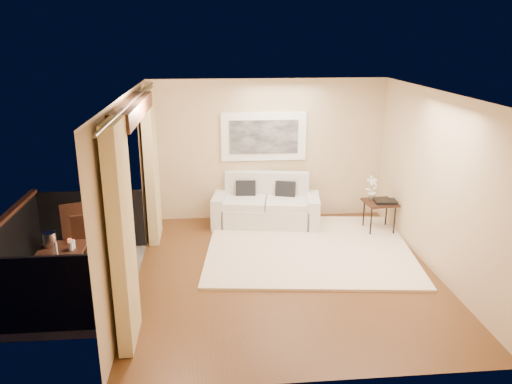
{
  "coord_description": "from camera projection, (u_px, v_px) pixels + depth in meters",
  "views": [
    {
      "loc": [
        -1.1,
        -6.81,
        3.49
      ],
      "look_at": [
        -0.39,
        0.81,
        1.05
      ],
      "focal_mm": 35.0,
      "sensor_mm": 36.0,
      "label": 1
    }
  ],
  "objects": [
    {
      "name": "balcony_chair_far",
      "position": [
        76.0,
        227.0,
        7.87
      ],
      "size": [
        0.54,
        0.55,
        0.99
      ],
      "rotation": [
        0.0,
        0.0,
        3.47
      ],
      "color": "#321910",
      "rests_on": "balcony"
    },
    {
      "name": "glass_a",
      "position": [
        71.0,
        246.0,
        6.68
      ],
      "size": [
        0.06,
        0.06,
        0.12
      ],
      "primitive_type": "cylinder",
      "color": "white",
      "rests_on": "bistro_table"
    },
    {
      "name": "orchid",
      "position": [
        372.0,
        188.0,
        9.08
      ],
      "size": [
        0.27,
        0.22,
        0.44
      ],
      "primitive_type": "imported",
      "rotation": [
        0.0,
        0.0,
        0.33
      ],
      "color": "white",
      "rests_on": "side_table"
    },
    {
      "name": "bistro_table",
      "position": [
        62.0,
        254.0,
        6.78
      ],
      "size": [
        0.62,
        0.62,
        0.71
      ],
      "rotation": [
        0.0,
        0.0,
        0.04
      ],
      "color": "#321910",
      "rests_on": "balcony"
    },
    {
      "name": "rug",
      "position": [
        308.0,
        248.0,
        8.45
      ],
      "size": [
        3.68,
        3.3,
        0.04
      ],
      "primitive_type": "cube",
      "rotation": [
        0.0,
        0.0,
        -0.11
      ],
      "color": "#F7E3C7",
      "rests_on": "floor"
    },
    {
      "name": "side_table",
      "position": [
        380.0,
        204.0,
        9.04
      ],
      "size": [
        0.59,
        0.59,
        0.59
      ],
      "rotation": [
        0.0,
        0.0,
        0.09
      ],
      "color": "#321910",
      "rests_on": "floor"
    },
    {
      "name": "vase",
      "position": [
        56.0,
        249.0,
        6.53
      ],
      "size": [
        0.04,
        0.04,
        0.18
      ],
      "primitive_type": "cylinder",
      "color": "silver",
      "rests_on": "bistro_table"
    },
    {
      "name": "ice_bucket",
      "position": [
        50.0,
        239.0,
        6.8
      ],
      "size": [
        0.18,
        0.18,
        0.2
      ],
      "primitive_type": "cylinder",
      "color": "silver",
      "rests_on": "bistro_table"
    },
    {
      "name": "sofa",
      "position": [
        266.0,
        207.0,
        9.49
      ],
      "size": [
        2.1,
        1.15,
        0.96
      ],
      "rotation": [
        0.0,
        0.0,
        -0.16
      ],
      "color": "silver",
      "rests_on": "floor"
    },
    {
      "name": "candle",
      "position": [
        70.0,
        241.0,
        6.9
      ],
      "size": [
        0.06,
        0.06,
        0.07
      ],
      "primitive_type": "cylinder",
      "color": "#EF3E15",
      "rests_on": "bistro_table"
    },
    {
      "name": "room_shell",
      "position": [
        132.0,
        109.0,
        6.66
      ],
      "size": [
        5.0,
        6.4,
        5.0
      ],
      "color": "white",
      "rests_on": "ground"
    },
    {
      "name": "artwork",
      "position": [
        264.0,
        137.0,
        9.45
      ],
      "size": [
        1.62,
        0.07,
        0.92
      ],
      "color": "white",
      "rests_on": "room_shell"
    },
    {
      "name": "glass_b",
      "position": [
        73.0,
        244.0,
        6.74
      ],
      "size": [
        0.06,
        0.06,
        0.12
      ],
      "primitive_type": "cylinder",
      "color": "silver",
      "rests_on": "bistro_table"
    },
    {
      "name": "balcony_chair_near",
      "position": [
        90.0,
        246.0,
        7.07
      ],
      "size": [
        0.56,
        0.56,
        1.06
      ],
      "rotation": [
        0.0,
        0.0,
        0.26
      ],
      "color": "#321910",
      "rests_on": "balcony"
    },
    {
      "name": "floor",
      "position": [
        286.0,
        273.0,
        7.61
      ],
      "size": [
        5.0,
        5.0,
        0.0
      ],
      "primitive_type": "plane",
      "color": "brown",
      "rests_on": "ground"
    },
    {
      "name": "balcony",
      "position": [
        62.0,
        271.0,
        7.27
      ],
      "size": [
        1.81,
        2.6,
        1.17
      ],
      "color": "#605B56",
      "rests_on": "ground"
    },
    {
      "name": "tray",
      "position": [
        386.0,
        201.0,
        8.95
      ],
      "size": [
        0.4,
        0.31,
        0.05
      ],
      "primitive_type": "cube",
      "rotation": [
        0.0,
        0.0,
        -0.09
      ],
      "color": "black",
      "rests_on": "side_table"
    },
    {
      "name": "curtains",
      "position": [
        140.0,
        194.0,
        7.02
      ],
      "size": [
        0.16,
        4.8,
        2.64
      ],
      "color": "#D1BC80",
      "rests_on": "ground"
    }
  ]
}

